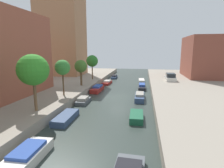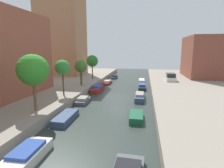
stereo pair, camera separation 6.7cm
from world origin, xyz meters
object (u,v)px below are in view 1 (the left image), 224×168
(low_block_right, at_px, (209,57))
(street_tree_1, at_px, (33,70))
(apartment_tower_far, at_px, (62,32))
(moored_boat_right_3, at_px, (142,87))
(moored_boat_left_3, at_px, (97,89))
(moored_boat_left_5, at_px, (114,77))
(moored_boat_left_2, at_px, (83,100))
(moored_boat_right_4, at_px, (142,80))
(street_tree_2, at_px, (63,68))
(moored_boat_right_2, at_px, (140,97))
(street_tree_4, at_px, (92,61))
(street_tree_3, at_px, (81,67))
(moored_boat_left_1, at_px, (66,118))
(moored_boat_left_4, at_px, (107,82))
(moored_boat_left_0, at_px, (26,157))
(parked_car, at_px, (170,77))
(moored_boat_right_1, at_px, (136,117))

(low_block_right, height_order, street_tree_1, low_block_right)
(apartment_tower_far, xyz_separation_m, moored_boat_right_3, (19.49, -9.36, -10.87))
(moored_boat_left_3, bearing_deg, moored_boat_left_5, 88.03)
(moored_boat_left_2, height_order, moored_boat_left_3, moored_boat_left_3)
(moored_boat_right_4, bearing_deg, street_tree_2, -118.52)
(moored_boat_left_2, relative_size, moored_boat_left_5, 0.89)
(apartment_tower_far, bearing_deg, moored_boat_right_2, -41.06)
(moored_boat_left_3, height_order, moored_boat_left_5, moored_boat_left_3)
(street_tree_1, height_order, moored_boat_right_4, street_tree_1)
(street_tree_4, distance_m, moored_boat_left_5, 9.89)
(apartment_tower_far, bearing_deg, moored_boat_right_4, -4.05)
(apartment_tower_far, height_order, street_tree_2, apartment_tower_far)
(street_tree_3, bearing_deg, street_tree_2, -90.00)
(apartment_tower_far, xyz_separation_m, low_block_right, (34.00, 1.74, -5.79))
(moored_boat_left_1, relative_size, moored_boat_right_2, 0.92)
(moored_boat_left_1, bearing_deg, low_block_right, 51.72)
(street_tree_2, bearing_deg, moored_boat_left_4, 77.75)
(apartment_tower_far, relative_size, moored_boat_right_3, 4.62)
(low_block_right, distance_m, moored_boat_right_2, 24.20)
(moored_boat_left_2, xyz_separation_m, moored_boat_left_5, (0.59, 21.92, -0.00))
(moored_boat_right_3, bearing_deg, moored_boat_left_3, -156.32)
(moored_boat_left_0, height_order, moored_boat_right_3, moored_boat_right_3)
(parked_car, height_order, moored_boat_left_4, parked_car)
(moored_boat_right_2, distance_m, moored_boat_right_4, 15.42)
(parked_car, xyz_separation_m, moored_boat_right_1, (-5.79, -19.38, -1.28))
(low_block_right, relative_size, moored_boat_left_4, 3.09)
(moored_boat_right_1, relative_size, moored_boat_right_2, 0.71)
(apartment_tower_far, relative_size, moored_boat_right_4, 5.40)
(moored_boat_left_0, bearing_deg, moored_boat_left_1, 93.83)
(moored_boat_left_3, bearing_deg, street_tree_4, 112.86)
(street_tree_3, height_order, moored_boat_right_1, street_tree_3)
(low_block_right, relative_size, moored_boat_left_0, 2.75)
(street_tree_1, distance_m, moored_boat_right_1, 11.14)
(street_tree_1, xyz_separation_m, moored_boat_left_2, (2.68, 6.52, -4.72))
(apartment_tower_far, xyz_separation_m, moored_boat_left_1, (12.16, -25.93, -10.96))
(moored_boat_left_2, height_order, moored_boat_right_2, moored_boat_right_2)
(moored_boat_left_4, distance_m, moored_boat_right_1, 19.96)
(street_tree_2, height_order, moored_boat_left_2, street_tree_2)
(street_tree_4, xyz_separation_m, moored_boat_right_1, (9.92, -18.41, -4.40))
(apartment_tower_far, xyz_separation_m, moored_boat_right_1, (19.14, -24.50, -10.94))
(moored_boat_left_5, bearing_deg, moored_boat_left_0, -89.78)
(street_tree_4, height_order, parked_car, street_tree_4)
(moored_boat_left_1, relative_size, moored_boat_right_4, 1.05)
(moored_boat_left_2, bearing_deg, moored_boat_left_1, -87.58)
(moored_boat_left_2, bearing_deg, moored_boat_right_3, 53.95)
(moored_boat_right_3, bearing_deg, low_block_right, 37.39)
(parked_car, xyz_separation_m, moored_boat_left_5, (-12.45, 7.27, -1.27))
(moored_boat_left_0, bearing_deg, street_tree_1, 117.36)
(street_tree_4, height_order, moored_boat_left_5, street_tree_4)
(street_tree_2, bearing_deg, parked_car, 43.22)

